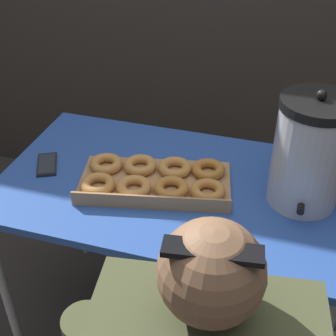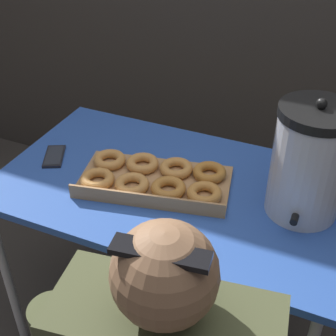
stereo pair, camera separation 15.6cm
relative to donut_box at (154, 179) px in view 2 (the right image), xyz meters
The scene contains 5 objects.
ground_plane 0.80m from the donut_box, 26.50° to the left, with size 12.00×12.00×0.00m, color #3D3833.
folding_table 0.10m from the donut_box, 26.50° to the left, with size 1.18×0.70×0.78m.
donut_box is the anchor object (origin of this frame).
coffee_urn 0.50m from the donut_box, ahead, with size 0.23×0.26×0.39m.
cell_phone 0.41m from the donut_box, behind, with size 0.12×0.15×0.01m.
Camera 2 is at (0.49, -1.17, 1.73)m, focal length 50.00 mm.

